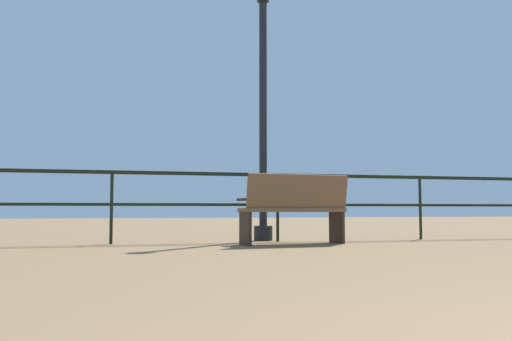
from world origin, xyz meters
name	(u,v)px	position (x,y,z in m)	size (l,w,h in m)	color
pier_railing	(278,190)	(0.00, 7.28, 0.74)	(23.56, 0.05, 1.00)	black
bench_near_left	(295,205)	(0.02, 6.56, 0.52)	(1.47, 0.70, 0.93)	brown
lamppost_center	(263,104)	(-0.14, 7.57, 2.08)	(0.28, 0.28, 4.11)	black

